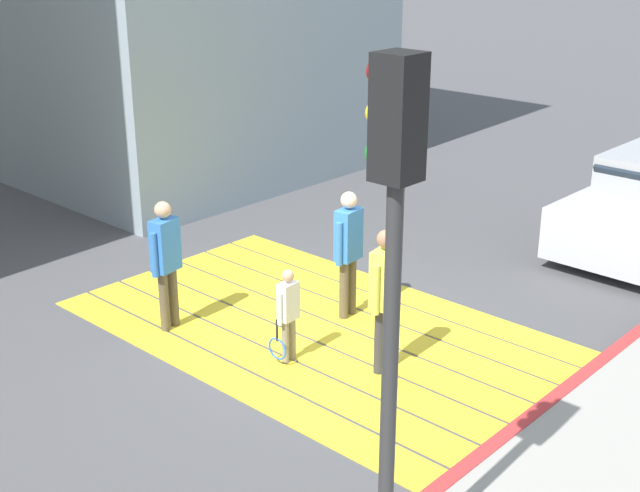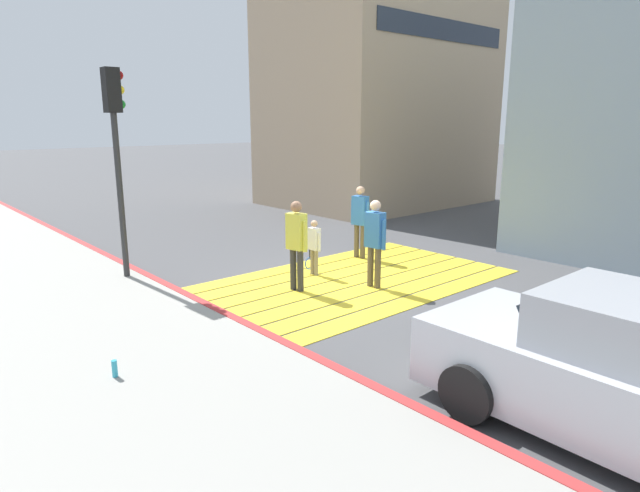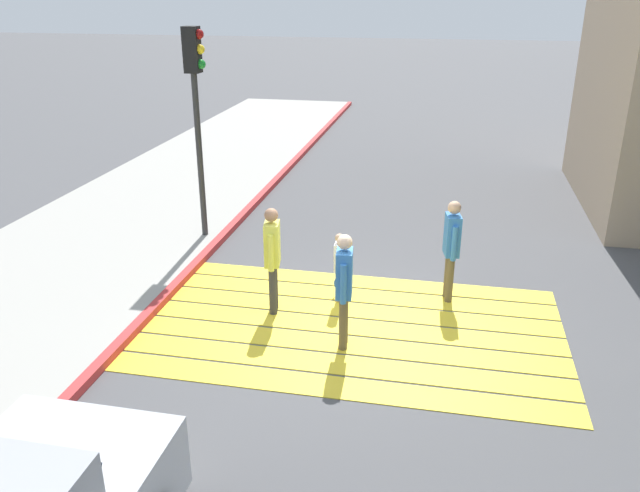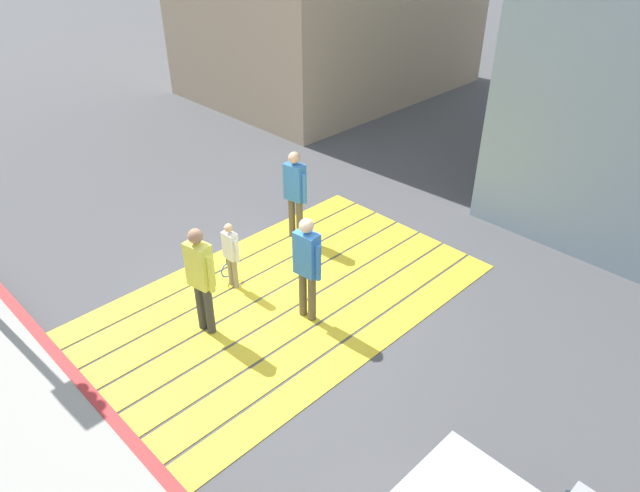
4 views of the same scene
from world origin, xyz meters
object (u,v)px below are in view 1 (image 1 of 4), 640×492
at_px(traffic_light_corner, 392,232).
at_px(pedestrian_adult_lead, 385,291).
at_px(pedestrian_adult_trailing, 166,256).
at_px(pedestrian_child_with_racket, 288,312).
at_px(pedestrian_adult_side, 348,245).

xyz_separation_m(traffic_light_corner, pedestrian_adult_lead, (2.23, -2.80, -2.01)).
height_order(pedestrian_adult_trailing, pedestrian_child_with_racket, pedestrian_adult_trailing).
bearing_deg(pedestrian_child_with_racket, pedestrian_adult_trailing, 12.42).
xyz_separation_m(traffic_light_corner, pedestrian_adult_trailing, (4.99, -1.79, -2.02)).
distance_m(pedestrian_adult_lead, pedestrian_adult_trailing, 2.94).
height_order(pedestrian_adult_lead, pedestrian_child_with_racket, pedestrian_adult_lead).
xyz_separation_m(pedestrian_adult_lead, pedestrian_child_with_racket, (0.97, 0.61, -0.36)).
bearing_deg(pedestrian_adult_side, pedestrian_adult_lead, 146.66).
bearing_deg(pedestrian_adult_side, traffic_light_corner, 133.99).
xyz_separation_m(pedestrian_adult_side, pedestrian_child_with_racket, (-0.32, 1.46, -0.35)).
distance_m(pedestrian_adult_lead, pedestrian_adult_side, 1.54).
bearing_deg(pedestrian_adult_lead, traffic_light_corner, 128.58).
bearing_deg(pedestrian_child_with_racket, pedestrian_adult_side, -77.68).
relative_size(pedestrian_adult_trailing, pedestrian_adult_side, 0.99).
bearing_deg(pedestrian_child_with_racket, traffic_light_corner, 145.67).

